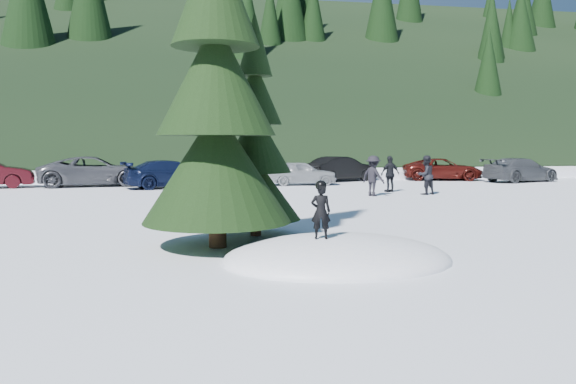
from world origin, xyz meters
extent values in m
plane|color=white|center=(0.00, 0.00, 0.00)|extent=(200.00, 200.00, 0.00)
ellipsoid|color=white|center=(0.00, 0.00, 0.00)|extent=(4.48, 3.52, 0.96)
cylinder|color=black|center=(-2.20, 1.80, 0.70)|extent=(0.38, 0.38, 1.40)
cone|color=black|center=(-2.20, 1.80, 1.79)|extent=(3.20, 3.20, 2.46)
cone|color=black|center=(-2.20, 1.80, 3.65)|extent=(2.54, 2.54, 2.46)
cylinder|color=black|center=(-1.20, 3.20, 0.50)|extent=(0.26, 0.26, 1.00)
cone|color=black|center=(-1.20, 3.20, 1.16)|extent=(2.20, 2.20, 1.52)
cone|color=black|center=(-1.20, 3.20, 2.31)|extent=(1.75, 1.75, 1.52)
cone|color=black|center=(-1.20, 3.20, 3.46)|extent=(1.29, 1.29, 1.52)
cone|color=black|center=(-1.20, 3.20, 4.61)|extent=(0.84, 0.84, 1.52)
imported|color=black|center=(-0.39, -0.21, 0.99)|extent=(0.41, 0.32, 1.02)
imported|color=black|center=(7.36, 12.55, 0.85)|extent=(0.99, 0.88, 1.71)
imported|color=black|center=(6.28, 14.01, 0.83)|extent=(1.05, 0.65, 1.66)
imported|color=black|center=(4.90, 12.32, 0.86)|extent=(1.13, 1.28, 1.71)
imported|color=#45464B|center=(-7.59, 20.15, 0.77)|extent=(5.81, 3.17, 1.55)
imported|color=black|center=(-3.60, 18.19, 0.69)|extent=(5.11, 3.24, 1.38)
imported|color=#909598|center=(3.12, 18.88, 0.65)|extent=(3.87, 1.75, 1.29)
imported|color=black|center=(5.97, 21.23, 0.72)|extent=(4.64, 3.22, 1.45)
imported|color=#3F0F0B|center=(12.28, 21.17, 0.65)|extent=(5.09, 3.27, 1.31)
imported|color=#414447|center=(16.06, 19.07, 0.69)|extent=(5.11, 3.20, 1.38)
camera|label=1|loc=(-2.82, -10.32, 2.28)|focal=35.00mm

